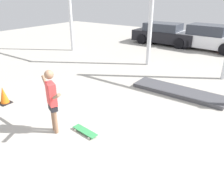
{
  "coord_description": "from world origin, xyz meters",
  "views": [
    {
      "loc": [
        2.91,
        -3.4,
        3.31
      ],
      "look_at": [
        -0.42,
        1.32,
        0.76
      ],
      "focal_mm": 35.0,
      "sensor_mm": 36.0,
      "label": 1
    }
  ],
  "objects_px": {
    "traffic_cone": "(4,96)",
    "parked_car_black": "(164,34)",
    "manual_pad": "(178,91)",
    "skateboarder": "(52,98)",
    "skateboard": "(85,131)",
    "parked_car_white": "(208,38)"
  },
  "relations": [
    {
      "from": "skateboard",
      "to": "manual_pad",
      "type": "distance_m",
      "value": 3.95
    },
    {
      "from": "skateboarder",
      "to": "skateboard",
      "type": "xyz_separation_m",
      "value": [
        0.69,
        0.38,
        -0.9
      ]
    },
    {
      "from": "skateboarder",
      "to": "parked_car_black",
      "type": "xyz_separation_m",
      "value": [
        -2.04,
        11.79,
        -0.26
      ]
    },
    {
      "from": "manual_pad",
      "to": "traffic_cone",
      "type": "bearing_deg",
      "value": -137.04
    },
    {
      "from": "manual_pad",
      "to": "parked_car_black",
      "type": "xyz_separation_m",
      "value": [
        -3.81,
        7.61,
        0.63
      ]
    },
    {
      "from": "manual_pad",
      "to": "parked_car_white",
      "type": "height_order",
      "value": "parked_car_white"
    },
    {
      "from": "skateboard",
      "to": "traffic_cone",
      "type": "height_order",
      "value": "traffic_cone"
    },
    {
      "from": "traffic_cone",
      "to": "manual_pad",
      "type": "bearing_deg",
      "value": 42.96
    },
    {
      "from": "parked_car_black",
      "to": "traffic_cone",
      "type": "bearing_deg",
      "value": -92.8
    },
    {
      "from": "skateboarder",
      "to": "skateboard",
      "type": "height_order",
      "value": "skateboarder"
    },
    {
      "from": "manual_pad",
      "to": "traffic_cone",
      "type": "distance_m",
      "value": 5.95
    },
    {
      "from": "skateboard",
      "to": "manual_pad",
      "type": "xyz_separation_m",
      "value": [
        1.08,
        3.8,
        0.0
      ]
    },
    {
      "from": "skateboarder",
      "to": "skateboard",
      "type": "bearing_deg",
      "value": 52.93
    },
    {
      "from": "parked_car_white",
      "to": "skateboarder",
      "type": "bearing_deg",
      "value": -90.02
    },
    {
      "from": "skateboard",
      "to": "parked_car_black",
      "type": "distance_m",
      "value": 11.75
    },
    {
      "from": "skateboarder",
      "to": "parked_car_white",
      "type": "relative_size",
      "value": 0.41
    },
    {
      "from": "traffic_cone",
      "to": "parked_car_black",
      "type": "bearing_deg",
      "value": 87.33
    },
    {
      "from": "skateboard",
      "to": "parked_car_black",
      "type": "xyz_separation_m",
      "value": [
        -2.72,
        11.41,
        0.63
      ]
    },
    {
      "from": "skateboard",
      "to": "parked_car_white",
      "type": "bearing_deg",
      "value": 95.58
    },
    {
      "from": "manual_pad",
      "to": "traffic_cone",
      "type": "height_order",
      "value": "traffic_cone"
    },
    {
      "from": "skateboard",
      "to": "parked_car_black",
      "type": "relative_size",
      "value": 0.18
    },
    {
      "from": "skateboard",
      "to": "parked_car_white",
      "type": "distance_m",
      "value": 11.44
    }
  ]
}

